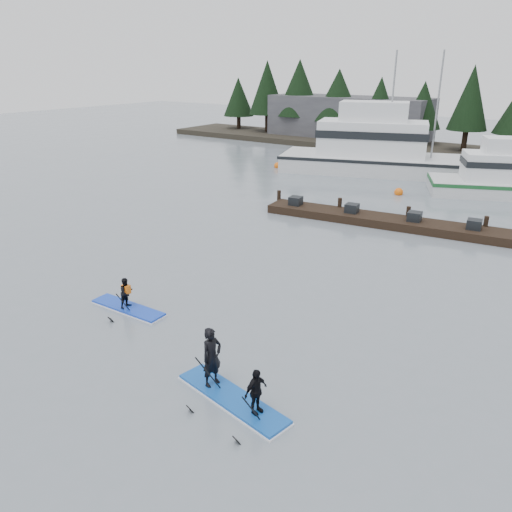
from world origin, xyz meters
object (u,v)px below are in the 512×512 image
Objects in this scene: paddleboard_duo at (230,380)px; fishing_boat_large at (391,163)px; floating_dock at (386,221)px; paddleboard_solo at (127,300)px.

fishing_boat_large is at bearing 113.74° from paddleboard_duo.
fishing_boat_large reaches higher than floating_dock.
fishing_boat_large is at bearing 103.07° from floating_dock.
floating_dock is (5.07, -13.81, -0.58)m from fishing_boat_large.
fishing_boat_large is 5.33× the size of paddleboard_duo.
paddleboard_solo reaches higher than floating_dock.
paddleboard_solo is (1.20, -29.04, -0.42)m from fishing_boat_large.
paddleboard_duo is (7.48, -31.02, -0.20)m from fishing_boat_large.
paddleboard_duo is at bearing -19.56° from paddleboard_solo.
fishing_boat_large is 1.41× the size of floating_dock.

